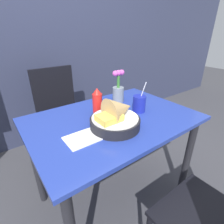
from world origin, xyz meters
TOP-DOWN VIEW (x-y plane):
  - ground_plane at (0.00, 0.00)m, footprint 12.00×12.00m
  - wall_window at (0.00, 1.21)m, footprint 7.00×0.06m
  - dining_table at (0.00, 0.00)m, footprint 1.06×0.74m
  - chair_far_window at (-0.09, 0.77)m, footprint 0.40×0.40m
  - food_basket at (-0.06, -0.11)m, footprint 0.29×0.29m
  - ketchup_bottle at (-0.05, 0.11)m, footprint 0.06×0.06m
  - drink_cup at (0.20, -0.03)m, footprint 0.09×0.09m
  - flower_vase at (0.20, 0.20)m, footprint 0.10×0.09m
  - napkin at (-0.27, -0.10)m, footprint 0.18×0.14m

SIDE VIEW (x-z plane):
  - ground_plane at x=0.00m, z-range 0.00..0.00m
  - chair_far_window at x=-0.09m, z-range 0.09..1.01m
  - dining_table at x=0.00m, z-range 0.25..0.98m
  - napkin at x=-0.27m, z-range 0.73..0.73m
  - drink_cup at x=0.20m, z-range 0.67..0.89m
  - food_basket at x=-0.06m, z-range 0.70..0.89m
  - ketchup_bottle at x=-0.05m, z-range 0.73..0.90m
  - flower_vase at x=0.20m, z-range 0.70..0.95m
  - wall_window at x=0.00m, z-range 0.00..2.60m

